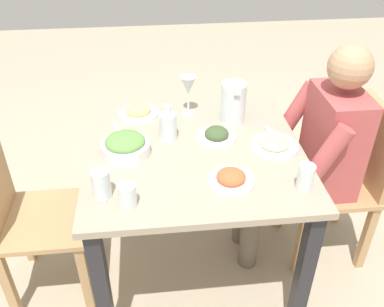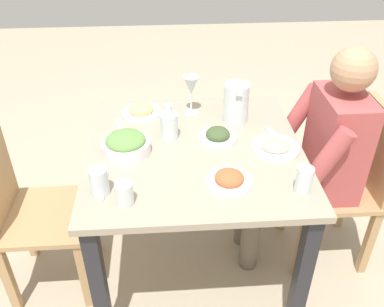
{
  "view_description": "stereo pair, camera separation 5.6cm",
  "coord_description": "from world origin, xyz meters",
  "views": [
    {
      "loc": [
        -1.51,
        0.17,
        1.76
      ],
      "look_at": [
        -0.05,
        0.02,
        0.74
      ],
      "focal_mm": 39.61,
      "sensor_mm": 36.0,
      "label": 1
    },
    {
      "loc": [
        -1.52,
        0.12,
        1.76
      ],
      "look_at": [
        -0.05,
        0.02,
        0.74
      ],
      "focal_mm": 39.61,
      "sensor_mm": 36.0,
      "label": 2
    }
  ],
  "objects": [
    {
      "name": "knife_near",
      "position": [
        -0.23,
        0.37,
        0.74
      ],
      "size": [
        0.19,
        0.02,
        0.01
      ],
      "primitive_type": "cube",
      "rotation": [
        0.0,
        0.0,
        -0.01
      ],
      "color": "silver",
      "rests_on": "dining_table"
    },
    {
      "name": "wine_glass",
      "position": [
        0.31,
        -0.01,
        0.88
      ],
      "size": [
        0.08,
        0.08,
        0.2
      ],
      "color": "silver",
      "rests_on": "dining_table"
    },
    {
      "name": "fork_far",
      "position": [
        0.06,
        -0.37,
        0.74
      ],
      "size": [
        0.17,
        0.06,
        0.01
      ],
      "primitive_type": "cube",
      "rotation": [
        0.0,
        0.0,
        0.21
      ],
      "color": "silver",
      "rests_on": "dining_table"
    },
    {
      "name": "water_glass_near_left",
      "position": [
        -0.27,
        0.38,
        0.79
      ],
      "size": [
        0.07,
        0.07,
        0.11
      ],
      "primitive_type": "cylinder",
      "color": "silver",
      "rests_on": "dining_table"
    },
    {
      "name": "salad_bowl",
      "position": [
        -0.01,
        0.29,
        0.78
      ],
      "size": [
        0.21,
        0.21,
        0.09
      ],
      "color": "white",
      "rests_on": "dining_table"
    },
    {
      "name": "dining_table",
      "position": [
        0.0,
        0.0,
        0.62
      ],
      "size": [
        0.93,
        0.93,
        0.74
      ],
      "color": "gray",
      "rests_on": "ground_plane"
    },
    {
      "name": "water_glass_far_right",
      "position": [
        -0.34,
        0.28,
        0.78
      ],
      "size": [
        0.06,
        0.06,
        0.09
      ],
      "primitive_type": "cylinder",
      "color": "silver",
      "rests_on": "dining_table"
    },
    {
      "name": "chair_far",
      "position": [
        -0.04,
        0.77,
        0.48
      ],
      "size": [
        0.4,
        0.4,
        0.86
      ],
      "color": "tan",
      "rests_on": "ground_plane"
    },
    {
      "name": "fork_near",
      "position": [
        0.18,
        0.33,
        0.74
      ],
      "size": [
        0.17,
        0.06,
        0.01
      ],
      "primitive_type": "cube",
      "rotation": [
        0.0,
        0.0,
        0.22
      ],
      "color": "silver",
      "rests_on": "dining_table"
    },
    {
      "name": "oil_carafe",
      "position": [
        0.1,
        0.11,
        0.79
      ],
      "size": [
        0.08,
        0.08,
        0.16
      ],
      "color": "silver",
      "rests_on": "dining_table"
    },
    {
      "name": "plate_rice_curry",
      "position": [
        -0.25,
        -0.11,
        0.75
      ],
      "size": [
        0.18,
        0.18,
        0.05
      ],
      "color": "white",
      "rests_on": "dining_table"
    },
    {
      "name": "plate_dolmas",
      "position": [
        0.07,
        -0.11,
        0.75
      ],
      "size": [
        0.18,
        0.18,
        0.06
      ],
      "color": "white",
      "rests_on": "dining_table"
    },
    {
      "name": "water_pitcher",
      "position": [
        0.23,
        -0.21,
        0.83
      ],
      "size": [
        0.16,
        0.12,
        0.19
      ],
      "color": "silver",
      "rests_on": "dining_table"
    },
    {
      "name": "water_glass_near_right",
      "position": [
        -0.32,
        -0.38,
        0.79
      ],
      "size": [
        0.06,
        0.06,
        0.11
      ],
      "primitive_type": "cylinder",
      "color": "silver",
      "rests_on": "dining_table"
    },
    {
      "name": "diner_near",
      "position": [
        0.06,
        -0.57,
        0.63
      ],
      "size": [
        0.48,
        0.53,
        1.15
      ],
      "color": "#B24C4C",
      "rests_on": "ground_plane"
    },
    {
      "name": "ground_plane",
      "position": [
        0.0,
        0.0,
        0.0
      ],
      "size": [
        8.0,
        8.0,
        0.0
      ],
      "primitive_type": "plane",
      "color": "tan"
    },
    {
      "name": "plate_beans",
      "position": [
        -0.03,
        -0.35,
        0.75
      ],
      "size": [
        0.21,
        0.21,
        0.04
      ],
      "color": "white",
      "rests_on": "dining_table"
    },
    {
      "name": "plate_fries",
      "position": [
        0.33,
        0.24,
        0.75
      ],
      "size": [
        0.19,
        0.19,
        0.06
      ],
      "color": "white",
      "rests_on": "dining_table"
    },
    {
      "name": "chair_near",
      "position": [
        0.06,
        -0.77,
        0.48
      ],
      "size": [
        0.4,
        0.4,
        0.86
      ],
      "color": "tan",
      "rests_on": "ground_plane"
    }
  ]
}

